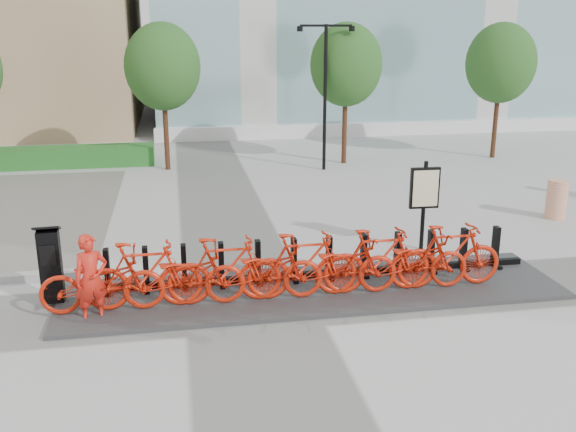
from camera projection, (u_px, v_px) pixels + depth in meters
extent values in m
plane|color=#AFAEAE|center=(249.00, 303.00, 11.92)|extent=(120.00, 120.00, 0.00)
cube|color=#2A752D|center=(71.00, 157.00, 23.43)|extent=(6.00, 1.20, 0.70)
cylinder|color=#382112|center=(166.00, 128.00, 22.56)|extent=(0.18, 0.18, 3.00)
ellipsoid|color=#355C26|center=(163.00, 67.00, 21.96)|extent=(2.60, 2.60, 2.99)
cylinder|color=#382112|center=(345.00, 123.00, 23.65)|extent=(0.18, 0.18, 3.00)
ellipsoid|color=#355C26|center=(346.00, 65.00, 23.06)|extent=(2.60, 2.60, 2.99)
cylinder|color=#382112|center=(496.00, 119.00, 24.67)|extent=(0.18, 0.18, 3.00)
ellipsoid|color=#355C26|center=(501.00, 63.00, 24.07)|extent=(2.60, 2.60, 2.99)
cylinder|color=black|center=(325.00, 99.00, 22.26)|extent=(0.12, 0.12, 5.00)
cube|color=black|center=(313.00, 26.00, 21.48)|extent=(0.90, 0.08, 0.08)
cube|color=black|center=(339.00, 26.00, 21.63)|extent=(0.90, 0.08, 0.08)
cylinder|color=black|center=(300.00, 29.00, 21.43)|extent=(0.20, 0.20, 0.18)
cylinder|color=black|center=(352.00, 29.00, 21.74)|extent=(0.20, 0.20, 0.18)
cube|color=#353536|center=(314.00, 290.00, 12.41)|extent=(9.60, 2.40, 0.08)
imported|color=#B41D09|center=(102.00, 281.00, 11.25)|extent=(2.15, 0.75, 1.13)
imported|color=#B41D09|center=(144.00, 275.00, 11.35)|extent=(2.09, 0.59, 1.26)
imported|color=#B41D09|center=(185.00, 276.00, 11.49)|extent=(2.15, 0.75, 1.13)
imported|color=#B41D09|center=(225.00, 270.00, 11.60)|extent=(2.09, 0.59, 1.26)
imported|color=#B41D09|center=(264.00, 271.00, 11.73)|extent=(2.15, 0.75, 1.13)
imported|color=#B41D09|center=(303.00, 265.00, 11.84)|extent=(2.09, 0.59, 1.26)
imported|color=#B41D09|center=(340.00, 266.00, 11.98)|extent=(2.15, 0.75, 1.13)
imported|color=#B41D09|center=(378.00, 260.00, 12.08)|extent=(2.09, 0.59, 1.26)
imported|color=#B41D09|center=(414.00, 261.00, 12.22)|extent=(2.15, 0.75, 1.13)
imported|color=#B41D09|center=(449.00, 256.00, 12.32)|extent=(2.09, 0.59, 1.26)
cube|color=black|center=(51.00, 266.00, 11.65)|extent=(0.40, 0.35, 1.36)
cube|color=black|center=(47.00, 228.00, 11.45)|extent=(0.48, 0.41, 0.17)
cube|color=black|center=(48.00, 255.00, 11.41)|extent=(0.27, 0.04, 0.38)
imported|color=red|center=(91.00, 279.00, 10.97)|extent=(0.67, 0.55, 1.59)
cylinder|color=orange|center=(557.00, 199.00, 17.03)|extent=(0.72, 0.72, 1.04)
cylinder|color=black|center=(424.00, 206.00, 14.50)|extent=(0.09, 0.09, 2.07)
cube|color=black|center=(425.00, 188.00, 14.38)|extent=(0.68, 0.11, 0.94)
cube|color=beige|center=(426.00, 189.00, 14.33)|extent=(0.58, 0.03, 0.83)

